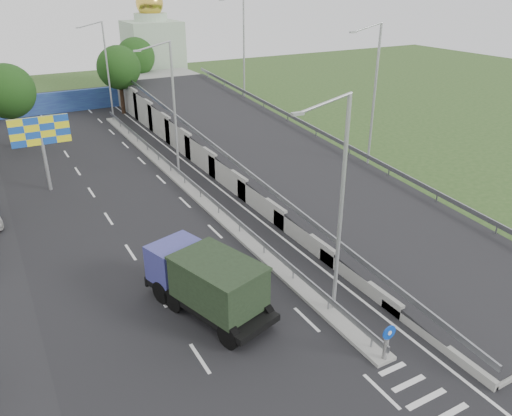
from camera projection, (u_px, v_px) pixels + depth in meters
ground at (424, 398)px, 18.61m from camera, size 160.00×160.00×0.00m
road_surface at (165, 214)px, 33.15m from camera, size 26.00×90.00×0.04m
median at (185, 184)px, 37.61m from camera, size 1.00×44.00×0.20m
overpass_ramp at (271, 148)px, 40.22m from camera, size 10.00×50.00×3.50m
median_guardrail at (184, 176)px, 37.34m from camera, size 0.09×44.00×0.71m
sign_bollard at (387, 342)px, 19.90m from camera, size 0.64×0.23×1.67m
lamp_post_near at (338, 199)px, 20.98m from camera, size 2.74×0.18×10.08m
lamp_post_mid at (172, 104)px, 36.85m from camera, size 2.74×0.18×10.08m
lamp_post_far at (105, 66)px, 52.72m from camera, size 2.74×0.18×10.08m
blue_wall at (62, 102)px, 57.60m from camera, size 30.00×0.50×2.40m
church at (153, 50)px, 68.39m from camera, size 7.00×7.00×13.80m
billboard at (41, 135)px, 35.10m from camera, size 4.00×0.24×5.50m
tree_left_mid at (7, 92)px, 43.76m from camera, size 4.80×4.80×7.60m
tree_median_far at (119, 68)px, 55.40m from camera, size 4.80×4.80×7.60m
tree_ramp_far at (136, 57)px, 62.72m from camera, size 4.80×4.80×7.60m
dump_truck at (206, 280)px, 22.85m from camera, size 4.31×7.16×2.97m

